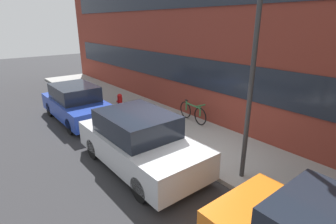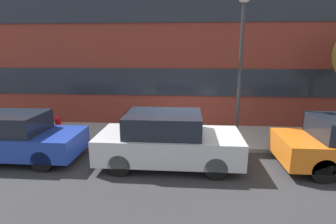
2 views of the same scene
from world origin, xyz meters
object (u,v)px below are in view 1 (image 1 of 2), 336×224
object	(u,v)px
parked_car_silver	(140,141)
bicycle	(193,112)
lamp_post	(254,59)
parked_car_blue	(77,103)
fire_hydrant	(120,103)

from	to	relation	value
parked_car_silver	bicycle	distance (m)	3.52
bicycle	lamp_post	world-z (taller)	lamp_post
parked_car_blue	lamp_post	world-z (taller)	lamp_post
parked_car_silver	bicycle	world-z (taller)	parked_car_silver
parked_car_blue	fire_hydrant	xyz separation A→B (m)	(0.54, 1.63, -0.16)
lamp_post	fire_hydrant	bearing A→B (deg)	179.53
parked_car_silver	fire_hydrant	world-z (taller)	parked_car_silver
parked_car_blue	parked_car_silver	xyz separation A→B (m)	(4.56, 0.00, 0.04)
parked_car_silver	lamp_post	xyz separation A→B (m)	(2.17, 1.58, 2.25)
bicycle	fire_hydrant	bearing A→B (deg)	-143.25
bicycle	parked_car_blue	bearing A→B (deg)	-129.16
fire_hydrant	bicycle	bearing A→B (deg)	31.04
fire_hydrant	parked_car_silver	bearing A→B (deg)	-22.03
parked_car_blue	bicycle	xyz separation A→B (m)	(3.23, 3.25, -0.18)
parked_car_blue	lamp_post	bearing A→B (deg)	13.17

